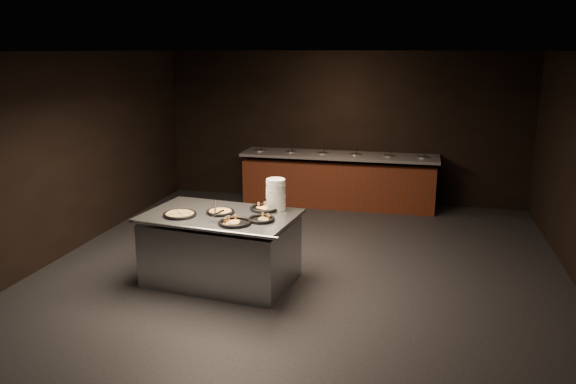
{
  "coord_description": "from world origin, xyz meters",
  "views": [
    {
      "loc": [
        1.45,
        -6.8,
        2.93
      ],
      "look_at": [
        -0.22,
        0.3,
        1.06
      ],
      "focal_mm": 35.0,
      "sensor_mm": 36.0,
      "label": 1
    }
  ],
  "objects_px": {
    "pan_veggie_whole": "(180,214)",
    "pan_cheese_whole": "(220,212)",
    "plate_stack": "(276,194)",
    "serving_counter": "(221,249)"
  },
  "relations": [
    {
      "from": "pan_veggie_whole",
      "to": "pan_cheese_whole",
      "type": "distance_m",
      "value": 0.51
    },
    {
      "from": "plate_stack",
      "to": "pan_cheese_whole",
      "type": "distance_m",
      "value": 0.75
    },
    {
      "from": "serving_counter",
      "to": "pan_cheese_whole",
      "type": "height_order",
      "value": "pan_cheese_whole"
    },
    {
      "from": "plate_stack",
      "to": "pan_veggie_whole",
      "type": "xyz_separation_m",
      "value": [
        -1.1,
        -0.56,
        -0.18
      ]
    },
    {
      "from": "plate_stack",
      "to": "pan_cheese_whole",
      "type": "relative_size",
      "value": 1.12
    },
    {
      "from": "pan_veggie_whole",
      "to": "serving_counter",
      "type": "bearing_deg",
      "value": 21.94
    },
    {
      "from": "plate_stack",
      "to": "pan_cheese_whole",
      "type": "height_order",
      "value": "plate_stack"
    },
    {
      "from": "serving_counter",
      "to": "plate_stack",
      "type": "relative_size",
      "value": 5.04
    },
    {
      "from": "serving_counter",
      "to": "plate_stack",
      "type": "height_order",
      "value": "plate_stack"
    },
    {
      "from": "pan_veggie_whole",
      "to": "pan_cheese_whole",
      "type": "bearing_deg",
      "value": 26.33
    }
  ]
}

